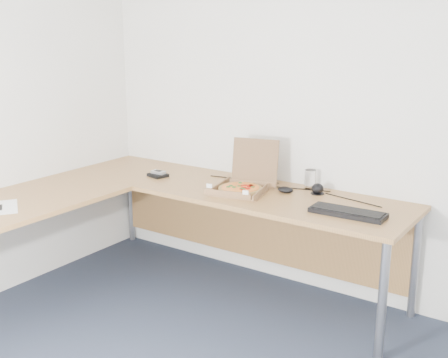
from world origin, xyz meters
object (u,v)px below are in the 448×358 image
Objects in this scene: desk at (150,198)px; pizza_box at (242,186)px; drinking_glass at (310,179)px; wallet at (158,175)px; keyboard at (348,213)px.

pizza_box is (0.46, 0.39, 0.07)m from desk.
drinking_glass is 1.10m from wallet.
keyboard is (0.76, -0.06, -0.03)m from pizza_box.
wallet is at bearing 175.99° from keyboard.
pizza_box reaches higher than drinking_glass.
keyboard reaches higher than desk.
keyboard is at bearing 11.46° from wallet.
drinking_glass reaches higher than keyboard.
keyboard is (0.42, -0.38, -0.05)m from drinking_glass.
desk is 0.61m from pizza_box.
keyboard is at bearing -18.28° from pizza_box.
pizza_box is 0.86× the size of keyboard.
desk is 6.74× the size of pizza_box.
wallet is at bearing 124.08° from desk.
desk is 0.45m from wallet.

